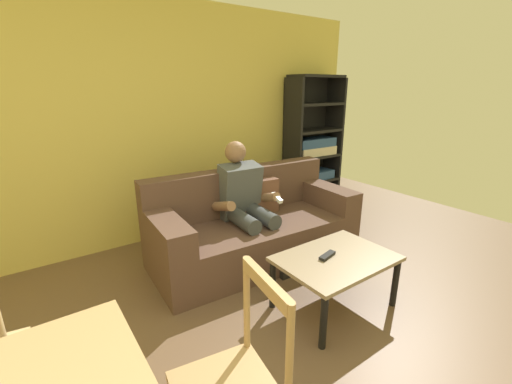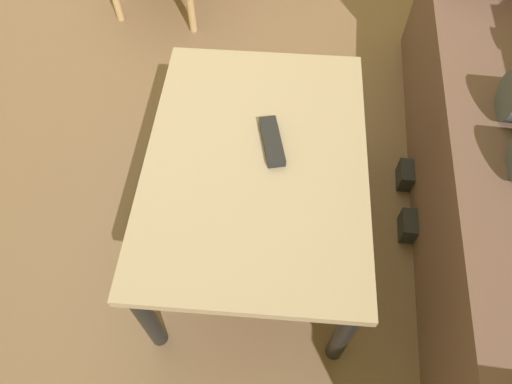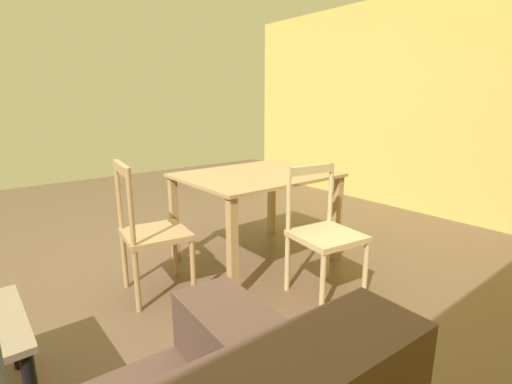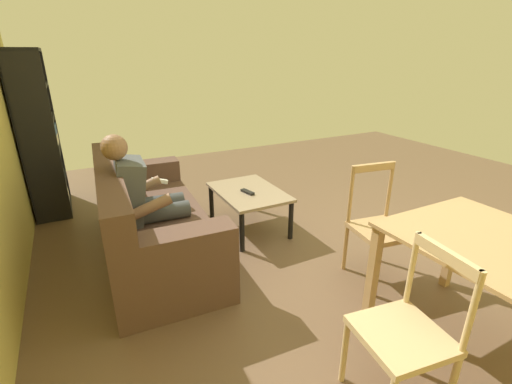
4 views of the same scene
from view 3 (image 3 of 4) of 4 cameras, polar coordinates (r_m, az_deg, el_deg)
The scene contains 5 objects.
ground_plane at distance 2.89m, azimuth -15.75°, elevation -14.36°, with size 8.85×8.85×0.00m, color brown.
wall_side at distance 4.97m, azimuth 23.11°, elevation 12.12°, with size 0.12×5.45×2.57m, color #D2BE5D.
dining_table at distance 3.08m, azimuth -0.00°, elevation 0.73°, with size 1.19×0.94×0.76m.
dining_chair_near_wall at distance 2.62m, azimuth 10.35°, elevation -6.31°, with size 0.47×0.47×0.90m.
dining_chair_facing_couch at distance 2.68m, azimuth -15.76°, elevation -6.02°, with size 0.48×0.48×0.95m.
Camera 3 is at (0.94, 2.38, 1.34)m, focal length 26.13 mm.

